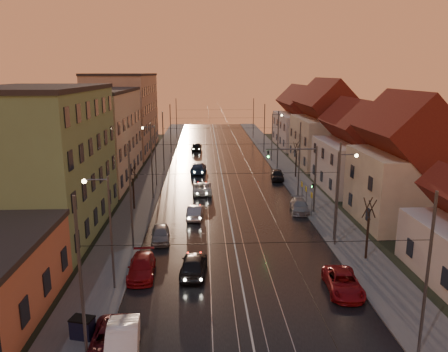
{
  "coord_description": "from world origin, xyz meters",
  "views": [
    {
      "loc": [
        -2.57,
        -25.69,
        14.52
      ],
      "look_at": [
        -0.33,
        22.07,
        3.19
      ],
      "focal_mm": 35.0,
      "sensor_mm": 36.0,
      "label": 1
    }
  ],
  "objects": [
    {
      "name": "parked_right_2",
      "position": [
        7.6,
        32.79,
        0.71
      ],
      "size": [
        2.14,
        4.34,
        1.42
      ],
      "primitive_type": "imported",
      "rotation": [
        0.0,
        0.0,
        -0.11
      ],
      "color": "black",
      "rests_on": "ground"
    },
    {
      "name": "catenary_pole_l_2",
      "position": [
        -8.6,
        24.0,
        4.5
      ],
      "size": [
        0.16,
        0.16,
        9.0
      ],
      "primitive_type": "cylinder",
      "color": "#595B60",
      "rests_on": "ground"
    },
    {
      "name": "apartment_left_1",
      "position": [
        -17.5,
        14.0,
        6.5
      ],
      "size": [
        10.0,
        18.0,
        13.0
      ],
      "primitive_type": "cube",
      "color": "#6A8B58",
      "rests_on": "ground"
    },
    {
      "name": "driving_car_4",
      "position": [
        -3.99,
        56.92,
        0.79
      ],
      "size": [
        2.02,
        4.68,
        1.57
      ],
      "primitive_type": "imported",
      "rotation": [
        0.0,
        0.0,
        3.11
      ],
      "color": "black",
      "rests_on": "ground"
    },
    {
      "name": "catenary_pole_l_1",
      "position": [
        -8.6,
        9.0,
        4.5
      ],
      "size": [
        0.16,
        0.16,
        9.0
      ],
      "primitive_type": "cylinder",
      "color": "#595B60",
      "rests_on": "ground"
    },
    {
      "name": "catenary_pole_r_4",
      "position": [
        8.6,
        54.0,
        4.5
      ],
      "size": [
        0.16,
        0.16,
        9.0
      ],
      "primitive_type": "cylinder",
      "color": "#595B60",
      "rests_on": "ground"
    },
    {
      "name": "dumpster",
      "position": [
        -9.41,
        -3.73,
        0.7
      ],
      "size": [
        1.37,
        1.09,
        1.1
      ],
      "primitive_type": "cube",
      "rotation": [
        0.0,
        0.0,
        -0.27
      ],
      "color": "black",
      "rests_on": "sidewalk_left"
    },
    {
      "name": "bare_tree_2",
      "position": [
        10.4,
        34.0,
        2.49
      ],
      "size": [
        1.09,
        1.09,
        5.11
      ],
      "color": "black",
      "rests_on": "ground"
    },
    {
      "name": "catenary_pole_r_2",
      "position": [
        8.6,
        24.0,
        4.5
      ],
      "size": [
        0.16,
        0.16,
        9.0
      ],
      "primitive_type": "cylinder",
      "color": "#595B60",
      "rests_on": "ground"
    },
    {
      "name": "parked_left_0",
      "position": [
        -6.92,
        -5.4,
        0.78
      ],
      "size": [
        2.15,
        4.9,
        1.57
      ],
      "primitive_type": "imported",
      "rotation": [
        0.0,
        0.0,
        0.11
      ],
      "color": "white",
      "rests_on": "ground"
    },
    {
      "name": "driving_car_2",
      "position": [
        -2.85,
        26.35,
        0.7
      ],
      "size": [
        2.39,
        5.05,
        1.39
      ],
      "primitive_type": "imported",
      "rotation": [
        0.0,
        0.0,
        3.16
      ],
      "color": "#B4B4B4",
      "rests_on": "ground"
    },
    {
      "name": "traffic_light_mast",
      "position": [
        7.99,
        18.0,
        4.6
      ],
      "size": [
        5.3,
        0.32,
        7.2
      ],
      "color": "#595B60",
      "rests_on": "ground"
    },
    {
      "name": "parked_right_1",
      "position": [
        7.6,
        18.52,
        0.63
      ],
      "size": [
        2.18,
        4.49,
        1.26
      ],
      "primitive_type": "imported",
      "rotation": [
        0.0,
        0.0,
        -0.1
      ],
      "color": "gray",
      "rests_on": "ground"
    },
    {
      "name": "driving_car_3",
      "position": [
        -3.41,
        37.82,
        0.77
      ],
      "size": [
        2.54,
        5.46,
        1.54
      ],
      "primitive_type": "imported",
      "rotation": [
        0.0,
        0.0,
        3.07
      ],
      "color": "navy",
      "rests_on": "ground"
    },
    {
      "name": "bare_tree_1",
      "position": [
        10.2,
        6.0,
        2.49
      ],
      "size": [
        1.09,
        1.09,
        5.11
      ],
      "color": "black",
      "rests_on": "ground"
    },
    {
      "name": "driving_car_1",
      "position": [
        -3.55,
        16.87,
        0.68
      ],
      "size": [
        1.71,
        4.22,
        1.36
      ],
      "primitive_type": "imported",
      "rotation": [
        0.0,
        0.0,
        3.08
      ],
      "color": "#A6A6AB",
      "rests_on": "ground"
    },
    {
      "name": "street_lamp_0",
      "position": [
        -9.1,
        2.0,
        4.89
      ],
      "size": [
        1.75,
        0.32,
        8.0
      ],
      "color": "#595B60",
      "rests_on": "ground"
    },
    {
      "name": "house_right_3",
      "position": [
        17.0,
        43.0,
        5.8
      ],
      "size": [
        9.18,
        14.28,
        11.5
      ],
      "color": "#B9AB8E",
      "rests_on": "ground"
    },
    {
      "name": "street_lamp_3",
      "position": [
        9.1,
        46.0,
        4.89
      ],
      "size": [
        1.75,
        0.32,
        8.0
      ],
      "color": "#595B60",
      "rests_on": "ground"
    },
    {
      "name": "catenary_pole_l_3",
      "position": [
        -8.6,
        39.0,
        4.5
      ],
      "size": [
        0.16,
        0.16,
        9.0
      ],
      "primitive_type": "cylinder",
      "color": "#595B60",
      "rests_on": "ground"
    },
    {
      "name": "catenary_pole_r_3",
      "position": [
        8.6,
        39.0,
        4.5
      ],
      "size": [
        0.16,
        0.16,
        9.0
      ],
      "primitive_type": "cylinder",
      "color": "#595B60",
      "rests_on": "ground"
    },
    {
      "name": "parked_left_2",
      "position": [
        -7.22,
        4.07,
        0.67
      ],
      "size": [
        2.09,
        4.71,
        1.34
      ],
      "primitive_type": "imported",
      "rotation": [
        0.0,
        0.0,
        0.04
      ],
      "color": "maroon",
      "rests_on": "ground"
    },
    {
      "name": "house_right_2",
      "position": [
        17.0,
        28.0,
        4.64
      ],
      "size": [
        9.18,
        12.24,
        9.2
      ],
      "color": "beige",
      "rests_on": "ground"
    },
    {
      "name": "catenary_pole_r_5",
      "position": [
        8.6,
        72.0,
        4.5
      ],
      "size": [
        0.16,
        0.16,
        9.0
      ],
      "primitive_type": "cylinder",
      "color": "#595B60",
      "rests_on": "ground"
    },
    {
      "name": "sidewalk_right",
      "position": [
        10.0,
        40.0,
        0.07
      ],
      "size": [
        4.0,
        120.0,
        0.15
      ],
      "primitive_type": "cube",
      "color": "#4C4C4C",
      "rests_on": "ground"
    },
    {
      "name": "catenary_pole_l_5",
      "position": [
        -8.6,
        72.0,
        4.5
      ],
      "size": [
        0.16,
        0.16,
        9.0
      ],
      "primitive_type": "cylinder",
      "color": "#595B60",
      "rests_on": "ground"
    },
    {
      "name": "parked_left_3",
      "position": [
        -6.47,
        10.74,
        0.67
      ],
      "size": [
        1.88,
        4.05,
        1.34
      ],
      "primitive_type": "imported",
      "rotation": [
        0.0,
        0.0,
        0.08
      ],
      "color": "gray",
      "rests_on": "ground"
    },
    {
      "name": "driving_car_0",
      "position": [
        -3.42,
        4.1,
        0.78
      ],
      "size": [
        2.2,
        4.71,
        1.56
      ],
      "primitive_type": "imported",
      "rotation": [
        0.0,
        0.0,
        3.06
      ],
      "color": "black",
      "rests_on": "ground"
    },
    {
      "name": "catenary_pole_l_0",
      "position": [
        -8.6,
        -6.0,
        4.5
      ],
      "size": [
        0.16,
        0.16,
        9.0
      ],
      "primitive_type": "cylinder",
      "color": "#595B60",
      "rests_on": "ground"
    },
    {
      "name": "road",
      "position": [
        0.0,
        40.0,
        0.02
      ],
      "size": [
        16.0,
        120.0,
        0.04
      ],
      "primitive_type": "cube",
      "color": "black",
      "rests_on": "ground"
    },
    {
      "name": "bare_tree_0",
      "position": [
        -10.2,
        20.0,
        2.49
      ],
      "size": [
        1.09,
        1.09,
        5.11
      ],
      "color": "black",
      "rests_on": "ground"
    },
    {
      "name": "street_lamp_1",
      "position": [
        9.1,
        10.0,
        4.89
      ],
      "size": [
        1.75,
        0.32,
        8.0
      ],
      "color": "#595B60",
      "rests_on": "ground"
    },
    {
      "name": "sidewalk_left",
      "position": [
        -10.0,
        40.0,
        0.07
      ],
      "size": [
        4.0,
        120.0,
        0.15
      ],
      "primitive_type": "cube",
      "color": "#4C4C4C",
      "rests_on": "ground"
    },
    {
      "name": "catenary_pole_r_0",
      "position": [
        8.6,
        -6.0,
        4.5
      ],
      "size": [
        0.16,
        0.16,
        9.0
      ],
      "primitive_type": "cylinder",
      "color": "#595B60",
      "rests_on": "ground"
    },
    {
      "name": "tram_rail_0",
      "position": [
        -2.2,
        40.0,
        0.06
      ],
      "size": [
        0.06,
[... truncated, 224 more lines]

